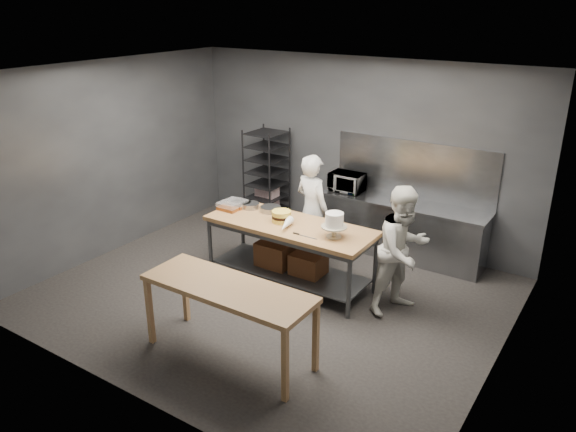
# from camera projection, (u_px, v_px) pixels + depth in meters

# --- Properties ---
(ground) EXTENTS (6.00, 6.00, 0.00)m
(ground) POSITION_uv_depth(u_px,v_px,m) (270.00, 295.00, 7.76)
(ground) COLOR black
(ground) RESTS_ON ground
(back_wall) EXTENTS (6.00, 0.04, 3.00)m
(back_wall) POSITION_uv_depth(u_px,v_px,m) (357.00, 151.00, 9.16)
(back_wall) COLOR #4C4F54
(back_wall) RESTS_ON ground
(work_table) EXTENTS (2.40, 0.90, 0.92)m
(work_table) POSITION_uv_depth(u_px,v_px,m) (290.00, 246.00, 7.90)
(work_table) COLOR olive
(work_table) RESTS_ON ground
(near_counter) EXTENTS (2.00, 0.70, 0.90)m
(near_counter) POSITION_uv_depth(u_px,v_px,m) (228.00, 293.00, 6.16)
(near_counter) COLOR olive
(near_counter) RESTS_ON ground
(back_counter) EXTENTS (2.60, 0.60, 0.90)m
(back_counter) POSITION_uv_depth(u_px,v_px,m) (402.00, 229.00, 8.78)
(back_counter) COLOR slate
(back_counter) RESTS_ON ground
(splashback_panel) EXTENTS (2.60, 0.02, 0.90)m
(splashback_panel) POSITION_uv_depth(u_px,v_px,m) (414.00, 170.00, 8.69)
(splashback_panel) COLOR slate
(splashback_panel) RESTS_ON back_counter
(speed_rack) EXTENTS (0.61, 0.66, 1.75)m
(speed_rack) POSITION_uv_depth(u_px,v_px,m) (267.00, 179.00, 9.87)
(speed_rack) COLOR black
(speed_rack) RESTS_ON ground
(chef_behind) EXTENTS (0.72, 0.57, 1.72)m
(chef_behind) POSITION_uv_depth(u_px,v_px,m) (312.00, 210.00, 8.41)
(chef_behind) COLOR white
(chef_behind) RESTS_ON ground
(chef_right) EXTENTS (0.92, 1.02, 1.70)m
(chef_right) POSITION_uv_depth(u_px,v_px,m) (403.00, 250.00, 7.11)
(chef_right) COLOR silver
(chef_right) RESTS_ON ground
(microwave) EXTENTS (0.54, 0.37, 0.30)m
(microwave) POSITION_uv_depth(u_px,v_px,m) (347.00, 182.00, 9.07)
(microwave) COLOR black
(microwave) RESTS_ON back_counter
(frosted_cake_stand) EXTENTS (0.34, 0.34, 0.34)m
(frosted_cake_stand) POSITION_uv_depth(u_px,v_px,m) (334.00, 222.00, 7.24)
(frosted_cake_stand) COLOR #B9B094
(frosted_cake_stand) RESTS_ON work_table
(layer_cake) EXTENTS (0.27, 0.27, 0.16)m
(layer_cake) POSITION_uv_depth(u_px,v_px,m) (281.00, 216.00, 7.79)
(layer_cake) COLOR #F9DA4F
(layer_cake) RESTS_ON work_table
(cake_pans) EXTENTS (0.86, 0.36, 0.07)m
(cake_pans) POSITION_uv_depth(u_px,v_px,m) (251.00, 205.00, 8.32)
(cake_pans) COLOR gray
(cake_pans) RESTS_ON work_table
(piping_bag) EXTENTS (0.22, 0.40, 0.12)m
(piping_bag) POSITION_uv_depth(u_px,v_px,m) (286.00, 225.00, 7.56)
(piping_bag) COLOR white
(piping_bag) RESTS_ON work_table
(offset_spatula) EXTENTS (0.36, 0.02, 0.02)m
(offset_spatula) POSITION_uv_depth(u_px,v_px,m) (302.00, 235.00, 7.37)
(offset_spatula) COLOR slate
(offset_spatula) RESTS_ON work_table
(pastry_clamshells) EXTENTS (0.32, 0.38, 0.11)m
(pastry_clamshells) POSITION_uv_depth(u_px,v_px,m) (232.00, 205.00, 8.30)
(pastry_clamshells) COLOR #A65121
(pastry_clamshells) RESTS_ON work_table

